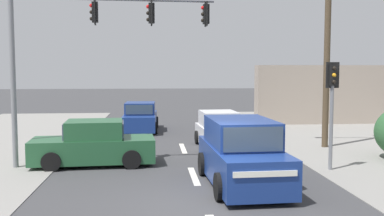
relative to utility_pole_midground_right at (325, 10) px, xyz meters
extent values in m
plane|color=#3A3A3D|center=(-5.95, -7.71, -5.81)|extent=(140.00, 140.00, 0.00)
cube|color=silver|center=(-5.95, -4.71, -5.80)|extent=(0.20, 2.40, 0.01)
cube|color=silver|center=(-5.95, 0.29, -5.80)|extent=(0.20, 2.40, 0.01)
cylinder|color=#4C3D2B|center=(0.12, -0.01, -0.37)|extent=(0.26, 0.26, 10.87)
cylinder|color=slate|center=(-11.84, -3.01, -2.81)|extent=(0.18, 0.18, 6.00)
cube|color=black|center=(-9.13, -2.86, -0.56)|extent=(0.21, 0.27, 0.68)
cube|color=black|center=(-9.13, -2.86, -0.56)|extent=(0.06, 0.44, 0.84)
sphere|color=red|center=(-9.25, -2.87, -0.34)|extent=(0.13, 0.13, 0.13)
sphere|color=black|center=(-9.25, -2.87, -0.56)|extent=(0.13, 0.13, 0.13)
sphere|color=black|center=(-9.25, -2.87, -0.78)|extent=(0.13, 0.13, 0.13)
cube|color=black|center=(-7.23, -2.76, -0.56)|extent=(0.21, 0.27, 0.68)
cube|color=black|center=(-7.23, -2.76, -0.56)|extent=(0.06, 0.44, 0.84)
sphere|color=red|center=(-7.35, -2.76, -0.34)|extent=(0.13, 0.13, 0.13)
sphere|color=black|center=(-7.35, -2.76, -0.56)|extent=(0.13, 0.13, 0.13)
sphere|color=black|center=(-7.35, -2.76, -0.78)|extent=(0.13, 0.13, 0.13)
cube|color=black|center=(-5.33, -2.66, -0.56)|extent=(0.21, 0.27, 0.68)
cube|color=black|center=(-5.33, -2.66, -0.56)|extent=(0.06, 0.44, 0.84)
sphere|color=red|center=(-5.45, -2.66, -0.34)|extent=(0.13, 0.13, 0.13)
sphere|color=black|center=(-5.45, -2.66, -0.56)|extent=(0.13, 0.13, 0.13)
sphere|color=black|center=(-5.45, -2.66, -0.78)|extent=(0.13, 0.13, 0.13)
cylinder|color=slate|center=(-1.38, -4.31, -4.41)|extent=(0.12, 0.12, 2.80)
cube|color=black|center=(-1.38, -4.31, -2.67)|extent=(0.27, 0.21, 0.68)
cube|color=black|center=(-1.38, -4.31, -2.67)|extent=(0.44, 0.06, 0.84)
sphere|color=black|center=(-1.38, -4.43, -2.45)|extent=(0.13, 0.13, 0.13)
sphere|color=orange|center=(-1.38, -4.43, -2.67)|extent=(0.13, 0.13, 0.13)
sphere|color=black|center=(-1.38, -4.43, -2.89)|extent=(0.13, 0.13, 0.13)
cube|color=#A39384|center=(5.05, 8.29, -4.01)|extent=(12.00, 1.00, 3.60)
cube|color=silver|center=(-4.36, 0.29, -5.30)|extent=(1.80, 3.68, 0.76)
cube|color=silver|center=(-4.38, 0.59, -4.60)|extent=(1.58, 1.98, 0.64)
cube|color=#384756|center=(-4.33, -0.38, -4.60)|extent=(1.36, 0.14, 0.54)
cube|color=#384756|center=(-4.43, 1.55, -4.60)|extent=(1.33, 0.13, 0.51)
cube|color=white|center=(-4.26, -1.53, -5.13)|extent=(1.36, 0.12, 0.14)
cylinder|color=black|center=(-3.50, -0.78, -5.51)|extent=(0.21, 0.61, 0.60)
cylinder|color=black|center=(-5.10, -0.87, -5.51)|extent=(0.21, 0.61, 0.60)
cylinder|color=black|center=(-3.63, 1.45, -5.51)|extent=(0.21, 0.61, 0.60)
cylinder|color=black|center=(-5.22, 1.36, -5.51)|extent=(0.21, 0.61, 0.60)
cube|color=#235633|center=(-9.28, -2.77, -5.27)|extent=(4.30, 1.96, 0.80)
cube|color=#235633|center=(-9.23, -2.76, -4.56)|extent=(2.00, 1.68, 0.62)
cube|color=#384756|center=(-10.19, -2.83, -4.56)|extent=(0.15, 1.44, 0.53)
cube|color=#384756|center=(-8.26, -2.70, -4.56)|extent=(0.15, 1.40, 0.50)
cube|color=white|center=(-11.39, -2.90, -5.09)|extent=(0.13, 1.44, 0.14)
cylinder|color=black|center=(-10.52, -3.70, -5.49)|extent=(0.65, 0.23, 0.64)
cylinder|color=black|center=(-10.63, -2.00, -5.49)|extent=(0.65, 0.23, 0.64)
cylinder|color=black|center=(-7.92, -3.53, -5.49)|extent=(0.65, 0.23, 0.64)
cylinder|color=black|center=(-8.03, -1.84, -5.49)|extent=(0.65, 0.23, 0.64)
cube|color=navy|center=(-7.88, 5.97, -5.27)|extent=(1.82, 4.25, 0.80)
cube|color=navy|center=(-7.88, 5.92, -4.56)|extent=(1.61, 1.94, 0.62)
cube|color=#384756|center=(-7.86, 6.88, -4.56)|extent=(1.44, 0.10, 0.53)
cube|color=#384756|center=(-7.91, 4.95, -4.56)|extent=(1.41, 0.10, 0.50)
cube|color=white|center=(-7.82, 8.08, -5.09)|extent=(1.45, 0.08, 0.14)
cylinder|color=black|center=(-8.69, 7.29, -5.49)|extent=(0.21, 0.65, 0.64)
cylinder|color=black|center=(-7.00, 7.24, -5.49)|extent=(0.21, 0.65, 0.64)
cylinder|color=black|center=(-8.77, 4.69, -5.49)|extent=(0.21, 0.65, 0.64)
cylinder|color=black|center=(-7.07, 4.64, -5.49)|extent=(0.21, 0.65, 0.64)
cube|color=navy|center=(-4.67, -5.98, -5.17)|extent=(2.03, 4.57, 1.00)
cube|color=navy|center=(-4.68, -5.78, -4.29)|extent=(1.83, 2.77, 0.76)
cube|color=#384756|center=(-4.63, -7.15, -4.29)|extent=(1.58, 0.13, 0.65)
cube|color=#384756|center=(-4.74, -4.41, -4.29)|extent=(1.55, 0.12, 0.61)
cube|color=white|center=(-4.58, -8.25, -4.95)|extent=(1.56, 0.11, 0.14)
cylinder|color=black|center=(-3.70, -7.33, -5.45)|extent=(0.25, 0.73, 0.72)
cylinder|color=black|center=(-5.54, -7.41, -5.45)|extent=(0.25, 0.73, 0.72)
cylinder|color=black|center=(-3.81, -4.55, -5.45)|extent=(0.25, 0.73, 0.72)
cylinder|color=black|center=(-5.65, -4.62, -5.45)|extent=(0.25, 0.73, 0.72)
camera|label=1|loc=(-7.21, -18.44, -2.51)|focal=42.00mm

